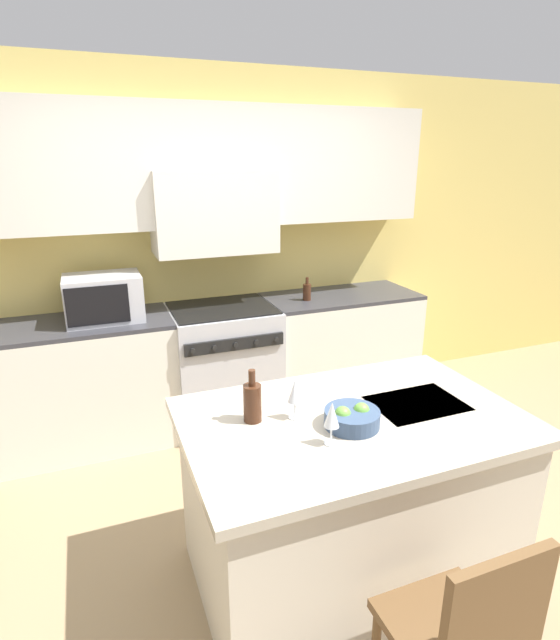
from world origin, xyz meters
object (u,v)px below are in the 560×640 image
at_px(wine_glass_near, 332,416).
at_px(fruit_bowl, 352,417).
at_px(island_chair, 465,633).
at_px(wine_bottle, 252,402).
at_px(oil_bottle_on_counter, 307,292).
at_px(range_stove, 224,365).
at_px(wine_glass_far, 295,392).
at_px(microwave, 104,298).

relative_size(wine_glass_near, fruit_bowl, 0.77).
height_order(island_chair, wine_bottle, wine_bottle).
bearing_deg(wine_glass_near, oil_bottle_on_counter, 68.59).
height_order(wine_glass_near, oil_bottle_on_counter, oil_bottle_on_counter).
distance_m(range_stove, wine_bottle, 1.74).
xyz_separation_m(wine_bottle, fruit_bowl, (0.40, -0.20, -0.05)).
bearing_deg(island_chair, wine_glass_near, 105.26).
bearing_deg(fruit_bowl, wine_glass_far, 143.24).
xyz_separation_m(fruit_bowl, oil_bottle_on_counter, (0.60, 1.81, 0.07)).
distance_m(island_chair, wine_glass_far, 1.08).
bearing_deg(range_stove, oil_bottle_on_counter, -2.52).
xyz_separation_m(island_chair, wine_glass_far, (-0.24, 0.92, 0.51)).
xyz_separation_m(range_stove, wine_bottle, (-0.30, -1.64, 0.52)).
distance_m(microwave, oil_bottle_on_counter, 1.54).
bearing_deg(island_chair, wine_glass_far, 104.48).
height_order(wine_bottle, fruit_bowl, wine_bottle).
bearing_deg(island_chair, wine_bottle, 113.68).
height_order(wine_bottle, wine_glass_far, wine_bottle).
xyz_separation_m(range_stove, microwave, (-0.84, 0.02, 0.63)).
bearing_deg(oil_bottle_on_counter, wine_bottle, -121.66).
distance_m(wine_glass_near, fruit_bowl, 0.20).
bearing_deg(wine_glass_near, island_chair, -74.74).
bearing_deg(oil_bottle_on_counter, range_stove, 177.48).
bearing_deg(microwave, wine_glass_near, -68.15).
bearing_deg(island_chair, microwave, 110.23).
xyz_separation_m(island_chair, oil_bottle_on_counter, (0.57, 2.57, 0.49)).
xyz_separation_m(wine_glass_near, fruit_bowl, (0.15, 0.10, -0.09)).
distance_m(island_chair, fruit_bowl, 0.87).
height_order(wine_glass_far, oil_bottle_on_counter, oil_bottle_on_counter).
height_order(microwave, wine_glass_near, microwave).
relative_size(microwave, wine_glass_far, 2.69).
height_order(wine_glass_far, fruit_bowl, wine_glass_far).
distance_m(island_chair, wine_glass_near, 0.86).
relative_size(range_stove, wine_bottle, 3.82).
relative_size(microwave, island_chair, 0.56).
bearing_deg(fruit_bowl, island_chair, -87.87).
bearing_deg(island_chair, fruit_bowl, 92.13).
bearing_deg(wine_glass_far, fruit_bowl, -36.76).
distance_m(wine_bottle, oil_bottle_on_counter, 1.89).
xyz_separation_m(wine_glass_near, oil_bottle_on_counter, (0.75, 1.91, -0.02)).
bearing_deg(fruit_bowl, wine_glass_near, -147.18).
relative_size(microwave, fruit_bowl, 2.07).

